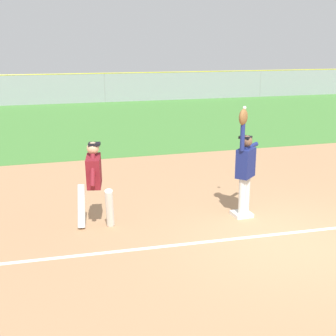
# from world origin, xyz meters

# --- Properties ---
(ground_plane) EXTENTS (71.35, 71.35, 0.00)m
(ground_plane) POSITION_xyz_m (0.00, 0.00, 0.00)
(ground_plane) COLOR tan
(outfield_grass) EXTENTS (42.45, 14.37, 0.01)m
(outfield_grass) POSITION_xyz_m (0.00, 14.26, 0.01)
(outfield_grass) COLOR #478438
(outfield_grass) RESTS_ON ground_plane
(chalk_foul_line) EXTENTS (11.99, 0.61, 0.01)m
(chalk_foul_line) POSITION_xyz_m (-4.26, 0.46, 0.00)
(chalk_foul_line) COLOR white
(chalk_foul_line) RESTS_ON ground_plane
(first_base) EXTENTS (0.39, 0.39, 0.08)m
(first_base) POSITION_xyz_m (-0.26, 1.36, 0.04)
(first_base) COLOR white
(first_base) RESTS_ON ground_plane
(fielder) EXTENTS (0.75, 0.67, 2.28)m
(fielder) POSITION_xyz_m (-0.24, 1.35, 1.12)
(fielder) COLOR silver
(fielder) RESTS_ON ground_plane
(runner) EXTENTS (0.75, 0.84, 1.72)m
(runner) POSITION_xyz_m (-3.28, 1.60, 1.00)
(runner) COLOR white
(runner) RESTS_ON ground_plane
(baseball) EXTENTS (0.07, 0.07, 0.07)m
(baseball) POSITION_xyz_m (-0.15, 1.68, 2.23)
(baseball) COLOR white
(outfield_fence) EXTENTS (42.53, 0.08, 1.80)m
(outfield_fence) POSITION_xyz_m (0.00, 21.45, 0.90)
(outfield_fence) COLOR #93999E
(outfield_fence) RESTS_ON ground_plane
(parked_car_tan) EXTENTS (4.42, 2.17, 1.25)m
(parked_car_tan) POSITION_xyz_m (-0.24, 25.35, 0.67)
(parked_car_tan) COLOR tan
(parked_car_tan) RESTS_ON ground_plane
(parked_car_black) EXTENTS (4.43, 2.17, 1.25)m
(parked_car_black) POSITION_xyz_m (6.14, 25.84, 0.67)
(parked_car_black) COLOR black
(parked_car_black) RESTS_ON ground_plane
(parked_car_green) EXTENTS (4.56, 2.44, 1.25)m
(parked_car_green) POSITION_xyz_m (12.68, 25.19, 0.67)
(parked_car_green) COLOR #1E6B33
(parked_car_green) RESTS_ON ground_plane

